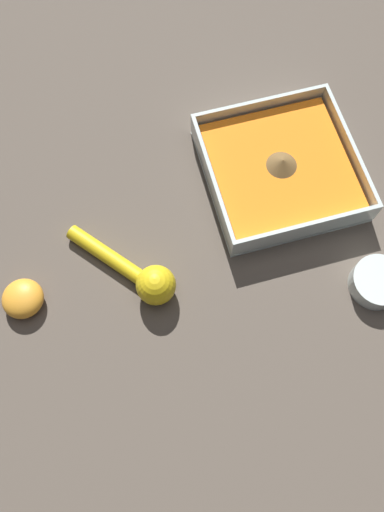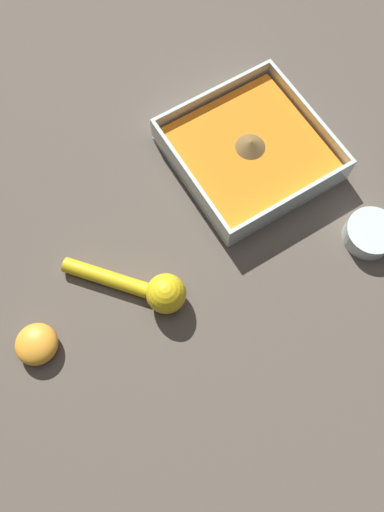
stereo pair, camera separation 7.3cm
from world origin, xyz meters
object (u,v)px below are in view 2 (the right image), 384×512
object	(u,v)px
lemon_squeezer	(150,289)
square_dish	(249,152)
spice_bowl	(370,234)
lemon_half	(37,344)

from	to	relation	value
lemon_squeezer	square_dish	bearing A→B (deg)	74.92
spice_bowl	lemon_squeezer	distance (m)	0.34
lemon_half	spice_bowl	bearing A→B (deg)	-12.46
lemon_squeezer	lemon_half	distance (m)	0.17
square_dish	spice_bowl	bearing A→B (deg)	-70.03
square_dish	spice_bowl	world-z (taller)	square_dish
square_dish	lemon_half	world-z (taller)	square_dish
spice_bowl	lemon_squeezer	xyz separation A→B (m)	(-0.33, 0.09, 0.01)
square_dish	lemon_squeezer	world-z (taller)	lemon_squeezer
square_dish	lemon_squeezer	distance (m)	0.28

